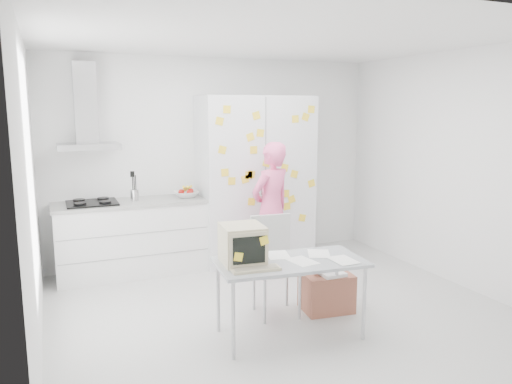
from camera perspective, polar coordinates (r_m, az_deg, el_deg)
name	(u,v)px	position (r m, az deg, el deg)	size (l,w,h in m)	color
floor	(278,309)	(5.31, 2.54, -13.22)	(4.50, 4.00, 0.02)	silver
walls	(252,171)	(5.59, -0.51, 2.45)	(4.52, 4.01, 2.70)	white
ceiling	(280,38)	(4.93, 2.79, 17.19)	(4.50, 4.00, 0.02)	white
counter_run	(132,237)	(6.38, -13.96, -4.97)	(1.84, 0.63, 1.28)	white
range_hood	(86,115)	(6.27, -18.84, 8.29)	(0.70, 0.48, 1.01)	silver
tall_cabinet	(256,179)	(6.67, -0.03, 1.46)	(1.50, 0.68, 2.20)	silver
person	(271,209)	(6.10, 1.73, -1.97)	(0.60, 0.39, 1.65)	pink
desk	(260,253)	(4.41, 0.52, -6.97)	(1.37, 0.78, 1.04)	#9B9FA5
chair	(274,259)	(5.04, 2.06, -7.63)	(0.49, 0.49, 0.98)	#B2B2B0
cardboard_box	(326,291)	(5.24, 8.06, -11.12)	(0.53, 0.44, 0.43)	#9F5C45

